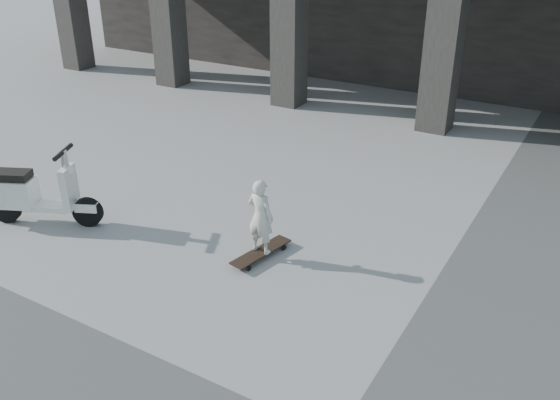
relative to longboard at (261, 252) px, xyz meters
The scene contains 3 objects.
longboard is the anchor object (origin of this frame).
child 0.54m from the longboard, behind, with size 0.38×0.25×1.04m, color beige.
scooter 3.66m from the longboard, 165.15° to the right, with size 1.60×0.94×1.20m.
Camera 1 is at (1.49, -3.52, 4.23)m, focal length 38.00 mm.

